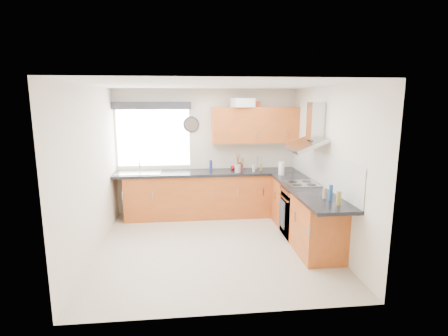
{
  "coord_description": "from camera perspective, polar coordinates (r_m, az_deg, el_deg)",
  "views": [
    {
      "loc": [
        -0.39,
        -5.18,
        2.28
      ],
      "look_at": [
        0.25,
        0.85,
        1.1
      ],
      "focal_mm": 28.0,
      "sensor_mm": 36.0,
      "label": 1
    }
  ],
  "objects": [
    {
      "name": "jar_6",
      "position": [
        7.09,
        5.23,
        0.87
      ],
      "size": [
        0.06,
        0.06,
        0.26
      ],
      "primitive_type": "cylinder",
      "color": "#A9A390",
      "rests_on": "worktop_back"
    },
    {
      "name": "extractor_hood",
      "position": [
        5.86,
        13.9,
        5.69
      ],
      "size": [
        0.52,
        0.78,
        0.66
      ],
      "primitive_type": null,
      "color": "#ABABAB",
      "rests_on": "wall_right"
    },
    {
      "name": "wall_right",
      "position": [
        5.72,
        16.56,
        0.17
      ],
      "size": [
        0.02,
        3.6,
        2.5
      ],
      "primitive_type": "cube",
      "color": "silver",
      "rests_on": "ground_plane"
    },
    {
      "name": "kitchen_roll",
      "position": [
        6.59,
        9.36,
        -0.06
      ],
      "size": [
        0.12,
        0.12,
        0.24
      ],
      "primitive_type": "cylinder",
      "rotation": [
        0.0,
        0.0,
        0.05
      ],
      "color": "white",
      "rests_on": "worktop_right"
    },
    {
      "name": "window",
      "position": [
        7.04,
        -11.44,
        4.84
      ],
      "size": [
        1.4,
        0.02,
        1.1
      ],
      "primitive_type": "cube",
      "color": "white",
      "rests_on": "wall_back"
    },
    {
      "name": "utensil_pot",
      "position": [
        6.73,
        2.27,
        -0.08
      ],
      "size": [
        0.12,
        0.12,
        0.15
      ],
      "primitive_type": "cylinder",
      "rotation": [
        0.0,
        0.0,
        -0.1
      ],
      "color": "#A29282",
      "rests_on": "worktop_back"
    },
    {
      "name": "window_blind",
      "position": [
        6.92,
        -11.71,
        9.95
      ],
      "size": [
        1.5,
        0.18,
        0.14
      ],
      "primitive_type": "cube",
      "color": "#2A2B31",
      "rests_on": "wall_back"
    },
    {
      "name": "ceiling",
      "position": [
        5.2,
        -1.8,
        13.42
      ],
      "size": [
        3.6,
        3.6,
        0.02
      ],
      "primitive_type": "cube",
      "color": "white",
      "rests_on": "wall_back"
    },
    {
      "name": "bottle_2",
      "position": [
        5.06,
        17.04,
        -3.89
      ],
      "size": [
        0.05,
        0.05,
        0.22
      ],
      "primitive_type": "cylinder",
      "color": "navy",
      "rests_on": "worktop_right"
    },
    {
      "name": "washing_machine",
      "position": [
        6.97,
        -7.0,
        -4.84
      ],
      "size": [
        0.6,
        0.58,
        0.78
      ],
      "primitive_type": "cube",
      "rotation": [
        0.0,
        0.0,
        0.14
      ],
      "color": "white",
      "rests_on": "ground_plane"
    },
    {
      "name": "hob_plate",
      "position": [
        5.96,
        12.62,
        -2.49
      ],
      "size": [
        0.52,
        0.52,
        0.01
      ],
      "primitive_type": "cube",
      "color": "#ABABAB",
      "rests_on": "worktop_right"
    },
    {
      "name": "bottle_0",
      "position": [
        4.88,
        18.23,
        -4.71
      ],
      "size": [
        0.06,
        0.06,
        0.19
      ],
      "primitive_type": "cylinder",
      "color": "olive",
      "rests_on": "worktop_right"
    },
    {
      "name": "base_cab_corner",
      "position": [
        7.19,
        9.42,
        -4.06
      ],
      "size": [
        0.6,
        0.6,
        0.86
      ],
      "primitive_type": "cube",
      "color": "#A1481A",
      "rests_on": "ground_plane"
    },
    {
      "name": "upper_cabinets",
      "position": [
        6.96,
        5.1,
        7.01
      ],
      "size": [
        1.7,
        0.35,
        0.7
      ],
      "primitive_type": "cube",
      "color": "#A1481A",
      "rests_on": "wall_back"
    },
    {
      "name": "jar_4",
      "position": [
        6.75,
        2.91,
        0.01
      ],
      "size": [
        0.06,
        0.06,
        0.17
      ],
      "primitive_type": "cylinder",
      "color": "#561E25",
      "rests_on": "worktop_back"
    },
    {
      "name": "base_cab_right",
      "position": [
        5.96,
        12.98,
        -7.38
      ],
      "size": [
        0.58,
        2.1,
        0.86
      ],
      "primitive_type": "cube",
      "color": "#A1481A",
      "rests_on": "ground_plane"
    },
    {
      "name": "splashback",
      "position": [
        6.0,
        15.35,
        0.05
      ],
      "size": [
        0.01,
        3.0,
        0.54
      ],
      "primitive_type": "cube",
      "color": "white",
      "rests_on": "wall_right"
    },
    {
      "name": "tomato_cluster",
      "position": [
        7.03,
        1.65,
        0.04
      ],
      "size": [
        0.18,
        0.18,
        0.07
      ],
      "primitive_type": null,
      "rotation": [
        0.0,
        0.0,
        -0.21
      ],
      "color": "#A4000B",
      "rests_on": "worktop_back"
    },
    {
      "name": "jar_2",
      "position": [
        7.03,
        2.94,
        0.69
      ],
      "size": [
        0.06,
        0.06,
        0.23
      ],
      "primitive_type": "cylinder",
      "color": "olive",
      "rests_on": "worktop_back"
    },
    {
      "name": "sink",
      "position": [
        6.88,
        -13.79,
        -0.46
      ],
      "size": [
        0.84,
        0.46,
        0.1
      ],
      "primitive_type": null,
      "color": "#ABABAB",
      "rests_on": "worktop_back"
    },
    {
      "name": "jar_3",
      "position": [
        6.8,
        4.85,
        -0.06
      ],
      "size": [
        0.05,
        0.05,
        0.14
      ],
      "primitive_type": "cylinder",
      "color": "#C0B4A4",
      "rests_on": "worktop_back"
    },
    {
      "name": "oven",
      "position": [
        6.09,
        12.43,
        -6.99
      ],
      "size": [
        0.56,
        0.58,
        0.85
      ],
      "primitive_type": "cube",
      "color": "black",
      "rests_on": "ground_plane"
    },
    {
      "name": "casserole",
      "position": [
        6.79,
        3.04,
        10.6
      ],
      "size": [
        0.47,
        0.39,
        0.17
      ],
      "primitive_type": "cube",
      "rotation": [
        0.0,
        0.0,
        0.29
      ],
      "color": "white",
      "rests_on": "upper_cabinets"
    },
    {
      "name": "wall_front",
      "position": [
        3.56,
        0.51,
        -5.82
      ],
      "size": [
        3.6,
        0.02,
        2.5
      ],
      "primitive_type": "cube",
      "color": "silver",
      "rests_on": "ground_plane"
    },
    {
      "name": "ground_plane",
      "position": [
        5.68,
        -1.64,
        -12.68
      ],
      "size": [
        3.6,
        3.6,
        0.0
      ],
      "primitive_type": "plane",
      "color": "beige"
    },
    {
      "name": "base_cab_back",
      "position": [
        6.95,
        -3.46,
        -4.45
      ],
      "size": [
        3.0,
        0.58,
        0.86
      ],
      "primitive_type": "cube",
      "color": "#A1481A",
      "rests_on": "ground_plane"
    },
    {
      "name": "wall_clock",
      "position": [
        6.96,
        -5.38,
        7.08
      ],
      "size": [
        0.32,
        0.04,
        0.32
      ],
      "primitive_type": "cylinder",
      "rotation": [
        1.57,
        0.0,
        0.0
      ],
      "color": "#2A2B31",
      "rests_on": "wall_back"
    },
    {
      "name": "worktop_back",
      "position": [
        6.84,
        -2.66,
        -0.78
      ],
      "size": [
        3.6,
        0.62,
        0.05
      ],
      "primitive_type": "cube",
      "color": "black",
      "rests_on": "base_cab_back"
    },
    {
      "name": "bottle_1",
      "position": [
        5.15,
        16.13,
        -3.95
      ],
      "size": [
        0.06,
        0.06,
        0.16
      ],
      "primitive_type": "cylinder",
      "color": "#9E9586",
      "rests_on": "worktop_right"
    },
    {
      "name": "jar_5",
      "position": [
        6.87,
        -2.17,
        0.41
      ],
      "size": [
        0.06,
        0.06,
        0.22
      ],
      "primitive_type": "cylinder",
      "color": "navy",
      "rests_on": "worktop_back"
    },
    {
      "name": "wall_left",
      "position": [
        5.47,
        -20.87,
        -0.58
      ],
      "size": [
        0.02,
        3.6,
        2.5
      ],
      "primitive_type": "cube",
      "color": "silver",
      "rests_on": "ground_plane"
    },
    {
      "name": "jar_0",
      "position": [
        6.9,
        6.06,
        0.09
      ],
      "size": [
        0.04,
        0.04,
        0.14
      ],
      "primitive_type": "cylinder",
      "color": "olive",
      "rests_on": "worktop_back"
    },
    {
      "name": "worktop_right",
      "position": [
        5.69,
        13.57,
        -3.5
      ],
      "size": [
        0.62,
        2.42,
        0.05
      ],
      "primitive_type": "cube",
      "color": "black",
      "rests_on": "base_cab_right"
    },
    {
      "name": "jar_1",
      "position": [
        6.97,
        2.6,
        0.3
      ],
      "size": [
        0.06,
        0.06,
        0.15
      ],
      "primitive_type": "cylinder",
      "color": "#163713",
      "rests_on": "worktop_back"
    },
    {
      "name": "storage_box",
      "position": [
        6.99,
        5.04,
        10.32
      ],
      "size": [
        0.26,
        0.23,
        0.1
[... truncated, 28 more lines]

